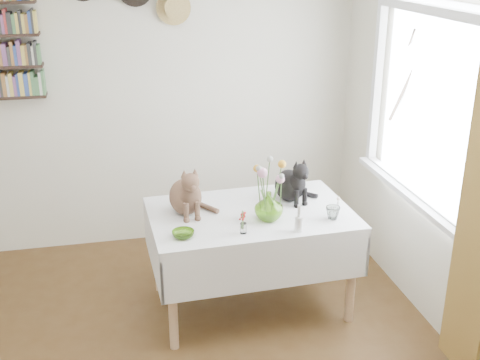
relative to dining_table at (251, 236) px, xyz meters
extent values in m
cube|color=white|center=(-0.80, 1.31, 0.68)|extent=(4.04, 0.04, 2.54)
cube|color=white|center=(1.17, -0.16, 0.93)|extent=(0.01, 1.40, 1.20)
cube|color=white|center=(1.17, -0.16, 1.56)|extent=(0.06, 1.52, 0.06)
cube|color=white|center=(1.17, -0.16, 0.30)|extent=(0.06, 1.52, 0.06)
cube|color=white|center=(1.17, 0.57, 0.93)|extent=(0.06, 0.06, 1.20)
cube|color=white|center=(1.14, -0.16, 0.30)|extent=(0.12, 1.50, 0.04)
cube|color=white|center=(0.00, 0.00, 0.16)|extent=(1.45, 0.97, 0.06)
cylinder|color=tan|center=(-0.62, -0.40, -0.22)|extent=(0.06, 0.06, 0.70)
cylinder|color=tan|center=(0.64, -0.35, -0.22)|extent=(0.06, 0.06, 0.70)
cylinder|color=tan|center=(-0.64, 0.35, -0.22)|extent=(0.06, 0.06, 0.70)
cylinder|color=tan|center=(0.62, 0.40, -0.22)|extent=(0.06, 0.06, 0.70)
imported|color=#92CC40|center=(0.09, -0.15, 0.29)|extent=(0.26, 0.26, 0.20)
imported|color=#92CC40|center=(-0.52, -0.29, 0.21)|extent=(0.18, 0.18, 0.05)
imported|color=white|center=(0.52, -0.24, 0.23)|extent=(0.12, 0.12, 0.09)
cylinder|color=white|center=(0.23, -0.37, 0.24)|extent=(0.05, 0.05, 0.11)
cylinder|color=white|center=(0.23, -0.37, 0.34)|extent=(0.02, 0.02, 0.08)
cylinder|color=white|center=(-0.13, -0.32, 0.22)|extent=(0.04, 0.04, 0.07)
cone|color=white|center=(0.62, -0.07, 0.22)|extent=(0.05, 0.05, 0.07)
sphere|color=beige|center=(0.62, -0.07, 0.26)|extent=(0.03, 0.03, 0.03)
cylinder|color=#4C7233|center=(0.06, -0.14, 0.39)|extent=(0.01, 0.01, 0.30)
sphere|color=#E29AB9|center=(0.06, -0.14, 0.54)|extent=(0.07, 0.07, 0.07)
cylinder|color=#4C7233|center=(0.13, -0.17, 0.37)|extent=(0.01, 0.01, 0.26)
sphere|color=#E29AB9|center=(0.13, -0.17, 0.50)|extent=(0.06, 0.06, 0.06)
cylinder|color=#4C7233|center=(0.15, -0.12, 0.41)|extent=(0.01, 0.01, 0.34)
sphere|color=orange|center=(0.15, -0.12, 0.58)|extent=(0.06, 0.06, 0.06)
cylinder|color=#4C7233|center=(0.03, -0.11, 0.39)|extent=(0.01, 0.01, 0.31)
sphere|color=orange|center=(0.03, -0.11, 0.55)|extent=(0.05, 0.05, 0.05)
cylinder|color=#4C7233|center=(0.09, -0.10, 0.42)|extent=(0.01, 0.01, 0.37)
sphere|color=#999E93|center=(0.09, -0.10, 0.61)|extent=(0.04, 0.04, 0.04)
cylinder|color=#4C7233|center=(0.04, -0.18, 0.40)|extent=(0.01, 0.01, 0.33)
sphere|color=#999E93|center=(0.04, -0.18, 0.57)|extent=(0.04, 0.04, 0.04)
cylinder|color=#4C7233|center=(0.16, -0.19, 0.38)|extent=(0.01, 0.01, 0.29)
sphere|color=#999E93|center=(0.16, -0.19, 0.53)|extent=(0.04, 0.04, 0.04)
cylinder|color=tan|center=(-0.35, 1.25, 1.48)|extent=(0.28, 0.02, 0.28)
cylinder|color=tan|center=(-0.35, 1.21, 1.48)|extent=(0.16, 0.08, 0.16)
camera|label=1|loc=(-0.91, -3.76, 1.94)|focal=45.00mm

